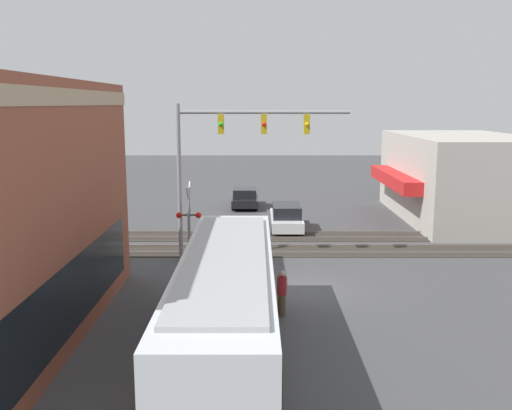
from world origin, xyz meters
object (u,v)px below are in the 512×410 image
Objects in this scene: city_bus at (227,305)px; crossing_signal at (189,215)px; parked_car_black at (245,198)px; pedestrian_near_bus at (282,293)px; pedestrian_at_crossing at (206,243)px; parked_car_white at (286,218)px.

crossing_signal reaches higher than city_bus.
pedestrian_near_bus is (-21.37, -1.72, 0.19)m from parked_car_black.
parked_car_black is 2.36× the size of pedestrian_at_crossing.
pedestrian_at_crossing reaches higher than pedestrian_near_bus.
pedestrian_at_crossing reaches higher than parked_car_black.
crossing_signal is at bearing 171.01° from parked_car_black.
crossing_signal is 2.29× the size of pedestrian_near_bus.
pedestrian_near_bus is 0.93× the size of pedestrian_at_crossing.
parked_car_white is 2.70× the size of pedestrian_at_crossing.
pedestrian_at_crossing is at bearing 8.13° from city_bus.
parked_car_black is (25.27, -0.00, -1.16)m from city_bus.
pedestrian_near_bus is at bearing 176.41° from parked_car_white.
pedestrian_at_crossing is at bearing 25.22° from pedestrian_near_bus.
city_bus is at bearing 156.11° from pedestrian_near_bus.
parked_car_white is at bearing -30.69° from pedestrian_at_crossing.
parked_car_black is 21.44m from pedestrian_near_bus.
crossing_signal is 8.03m from pedestrian_near_bus.
city_bus is 10.99m from pedestrian_at_crossing.
city_bus is at bearing 180.00° from parked_car_black.
pedestrian_at_crossing is (6.95, 3.27, 0.07)m from pedestrian_near_bus.
pedestrian_at_crossing is (-6.99, 4.15, 0.20)m from parked_car_white.
crossing_signal is at bearing 145.54° from parked_car_white.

